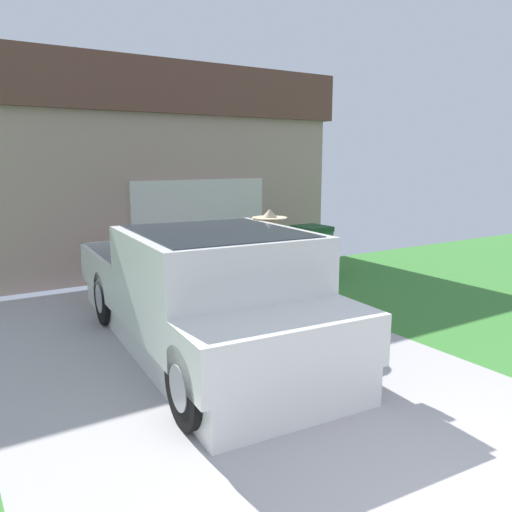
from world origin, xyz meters
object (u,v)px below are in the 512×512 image
(pickup_truck, at_px, (209,297))
(house_with_garage, at_px, (109,167))
(wheeled_trash_bin, at_px, (312,250))
(handbag, at_px, (272,325))
(person_with_hat, at_px, (269,258))

(pickup_truck, relative_size, house_with_garage, 0.61)
(pickup_truck, relative_size, wheeled_trash_bin, 5.07)
(wheeled_trash_bin, bearing_deg, handbag, -137.13)
(person_with_hat, bearing_deg, wheeled_trash_bin, -148.23)
(pickup_truck, distance_m, house_with_garage, 7.76)
(wheeled_trash_bin, bearing_deg, person_with_hat, -139.47)
(pickup_truck, xyz_separation_m, house_with_garage, (1.05, 7.54, 1.52))
(pickup_truck, height_order, person_with_hat, person_with_hat)
(pickup_truck, distance_m, handbag, 1.23)
(handbag, bearing_deg, pickup_truck, -173.46)
(person_with_hat, xyz_separation_m, handbag, (-0.18, -0.35, -0.90))
(person_with_hat, height_order, handbag, person_with_hat)
(pickup_truck, relative_size, handbag, 12.87)
(handbag, bearing_deg, house_with_garage, 90.17)
(handbag, xyz_separation_m, wheeled_trash_bin, (2.67, 2.48, 0.46))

